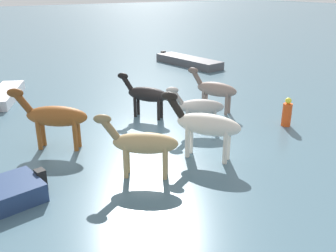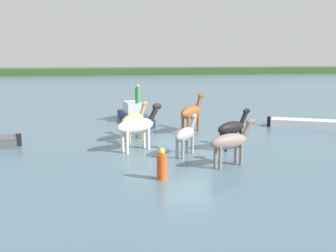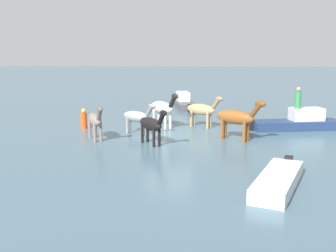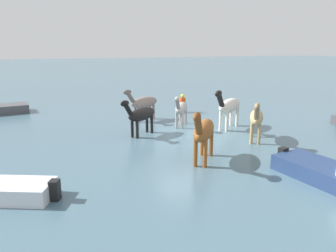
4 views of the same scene
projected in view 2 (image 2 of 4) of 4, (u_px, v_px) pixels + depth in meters
name	position (u px, v px, depth m)	size (l,w,h in m)	color
ground_plane	(190.00, 146.00, 19.72)	(174.65, 174.65, 0.00)	#476675
distant_shoreline	(135.00, 74.00, 76.06)	(157.19, 6.00, 2.40)	#365227
horse_chestnut_trailing	(191.00, 112.00, 22.87)	(1.89, 2.37, 2.05)	brown
horse_pinto_flank	(232.00, 128.00, 19.08)	(2.05, 1.64, 1.78)	black
horse_mid_herd	(230.00, 141.00, 16.18)	(2.24, 1.37, 1.81)	gray
horse_dark_mare	(186.00, 134.00, 17.85)	(1.47, 2.00, 1.69)	#9E9993
horse_lead	(134.00, 120.00, 20.96)	(1.69, 2.16, 1.86)	tan
horse_gray_outer	(137.00, 126.00, 18.76)	(2.37, 1.88, 2.05)	silver
boat_launch_far	(135.00, 117.00, 26.33)	(2.21, 5.21, 1.35)	navy
boat_tender_starboard	(303.00, 125.00, 24.44)	(3.98, 2.44, 0.71)	silver
person_boatman_standing	(138.00, 94.00, 25.98)	(0.32, 0.32, 1.19)	#338C4C
buoy_channel_marker	(162.00, 165.00, 14.62)	(0.36, 0.36, 1.14)	#E54C19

